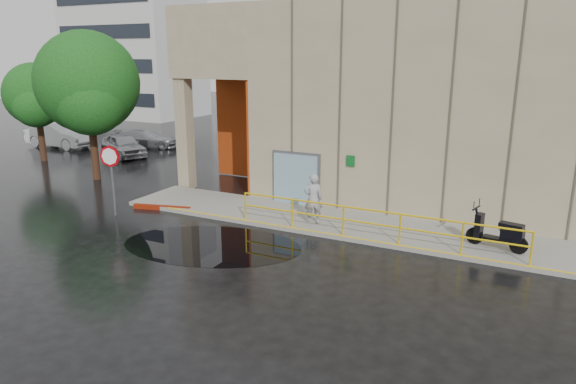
{
  "coord_description": "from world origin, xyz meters",
  "views": [
    {
      "loc": [
        8.89,
        -12.18,
        6.0
      ],
      "look_at": [
        1.31,
        3.0,
        1.44
      ],
      "focal_mm": 32.0,
      "sensor_mm": 36.0,
      "label": 1
    }
  ],
  "objects_px": {
    "red_curb": "(162,208)",
    "car_c": "(146,139)",
    "car_b": "(60,135)",
    "stop_sign": "(111,165)",
    "tree_near": "(88,87)",
    "tree_far": "(36,97)",
    "car_a": "(123,145)",
    "person": "(313,199)",
    "scooter": "(499,223)"
  },
  "relations": [
    {
      "from": "car_a",
      "to": "car_b",
      "type": "relative_size",
      "value": 0.83
    },
    {
      "from": "scooter",
      "to": "tree_near",
      "type": "xyz_separation_m",
      "value": [
        -18.56,
        1.53,
        3.55
      ]
    },
    {
      "from": "tree_near",
      "to": "scooter",
      "type": "bearing_deg",
      "value": -4.73
    },
    {
      "from": "red_curb",
      "to": "person",
      "type": "bearing_deg",
      "value": 6.68
    },
    {
      "from": "tree_near",
      "to": "tree_far",
      "type": "relative_size",
      "value": 1.28
    },
    {
      "from": "scooter",
      "to": "car_b",
      "type": "relative_size",
      "value": 0.4
    },
    {
      "from": "stop_sign",
      "to": "car_c",
      "type": "relative_size",
      "value": 0.66
    },
    {
      "from": "car_b",
      "to": "stop_sign",
      "type": "bearing_deg",
      "value": -125.68
    },
    {
      "from": "car_b",
      "to": "car_c",
      "type": "relative_size",
      "value": 1.18
    },
    {
      "from": "car_c",
      "to": "car_a",
      "type": "bearing_deg",
      "value": 168.97
    },
    {
      "from": "person",
      "to": "scooter",
      "type": "height_order",
      "value": "person"
    },
    {
      "from": "car_a",
      "to": "tree_far",
      "type": "distance_m",
      "value": 5.37
    },
    {
      "from": "car_b",
      "to": "car_a",
      "type": "bearing_deg",
      "value": -96.44
    },
    {
      "from": "scooter",
      "to": "red_curb",
      "type": "distance_m",
      "value": 12.45
    },
    {
      "from": "car_a",
      "to": "tree_near",
      "type": "bearing_deg",
      "value": -123.55
    },
    {
      "from": "red_curb",
      "to": "car_b",
      "type": "distance_m",
      "value": 17.49
    },
    {
      "from": "red_curb",
      "to": "tree_far",
      "type": "distance_m",
      "value": 13.78
    },
    {
      "from": "stop_sign",
      "to": "car_b",
      "type": "xyz_separation_m",
      "value": [
        -14.28,
        9.61,
        -1.17
      ]
    },
    {
      "from": "person",
      "to": "stop_sign",
      "type": "height_order",
      "value": "stop_sign"
    },
    {
      "from": "red_curb",
      "to": "tree_near",
      "type": "height_order",
      "value": "tree_near"
    },
    {
      "from": "person",
      "to": "car_a",
      "type": "distance_m",
      "value": 17.13
    },
    {
      "from": "tree_near",
      "to": "stop_sign",
      "type": "bearing_deg",
      "value": -37.86
    },
    {
      "from": "red_curb",
      "to": "car_a",
      "type": "xyz_separation_m",
      "value": [
        -9.38,
        7.73,
        0.6
      ]
    },
    {
      "from": "red_curb",
      "to": "car_c",
      "type": "height_order",
      "value": "car_c"
    },
    {
      "from": "red_curb",
      "to": "car_b",
      "type": "bearing_deg",
      "value": 151.93
    },
    {
      "from": "scooter",
      "to": "car_a",
      "type": "height_order",
      "value": "scooter"
    },
    {
      "from": "person",
      "to": "car_a",
      "type": "bearing_deg",
      "value": -55.47
    },
    {
      "from": "person",
      "to": "tree_near",
      "type": "height_order",
      "value": "tree_near"
    },
    {
      "from": "car_a",
      "to": "car_c",
      "type": "height_order",
      "value": "car_a"
    },
    {
      "from": "car_c",
      "to": "tree_near",
      "type": "xyz_separation_m",
      "value": [
        3.98,
        -8.04,
        3.94
      ]
    },
    {
      "from": "red_curb",
      "to": "car_c",
      "type": "distance_m",
      "value": 14.68
    },
    {
      "from": "car_b",
      "to": "scooter",
      "type": "bearing_deg",
      "value": -106.31
    },
    {
      "from": "red_curb",
      "to": "car_b",
      "type": "relative_size",
      "value": 0.49
    },
    {
      "from": "person",
      "to": "tree_near",
      "type": "distance_m",
      "value": 13.04
    },
    {
      "from": "scooter",
      "to": "tree_far",
      "type": "height_order",
      "value": "tree_far"
    },
    {
      "from": "car_b",
      "to": "person",
      "type": "bearing_deg",
      "value": -110.82
    },
    {
      "from": "car_a",
      "to": "car_c",
      "type": "distance_m",
      "value": 2.96
    },
    {
      "from": "stop_sign",
      "to": "red_curb",
      "type": "bearing_deg",
      "value": 59.85
    },
    {
      "from": "stop_sign",
      "to": "car_b",
      "type": "distance_m",
      "value": 17.25
    },
    {
      "from": "stop_sign",
      "to": "car_a",
      "type": "bearing_deg",
      "value": 141.46
    },
    {
      "from": "car_a",
      "to": "scooter",
      "type": "bearing_deg",
      "value": -82.33
    },
    {
      "from": "tree_near",
      "to": "person",
      "type": "bearing_deg",
      "value": -8.28
    },
    {
      "from": "car_c",
      "to": "person",
      "type": "bearing_deg",
      "value": -147.47
    },
    {
      "from": "scooter",
      "to": "tree_far",
      "type": "relative_size",
      "value": 0.34
    },
    {
      "from": "red_curb",
      "to": "car_a",
      "type": "relative_size",
      "value": 0.59
    },
    {
      "from": "car_c",
      "to": "tree_near",
      "type": "distance_m",
      "value": 9.8
    },
    {
      "from": "red_curb",
      "to": "tree_far",
      "type": "xyz_separation_m",
      "value": [
        -12.51,
        4.55,
        3.58
      ]
    },
    {
      "from": "car_b",
      "to": "tree_far",
      "type": "height_order",
      "value": "tree_far"
    },
    {
      "from": "person",
      "to": "car_c",
      "type": "distance_m",
      "value": 19.15
    },
    {
      "from": "red_curb",
      "to": "tree_near",
      "type": "relative_size",
      "value": 0.34
    }
  ]
}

